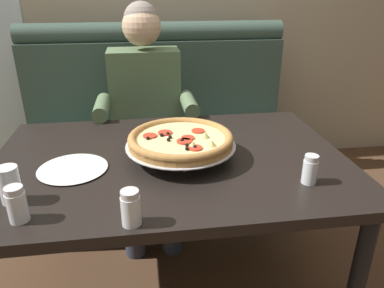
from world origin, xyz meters
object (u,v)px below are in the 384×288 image
object	(u,v)px
pizza	(181,140)
drinking_glass	(10,187)
shaker_parmesan	(17,207)
dining_table	(171,174)
shaker_oregano	(310,171)
plate_near_left	(73,167)
booth_bench	(159,140)
diner_main	(146,108)
shaker_pepper_flakes	(131,210)

from	to	relation	value
pizza	drinking_glass	distance (m)	0.61
pizza	shaker_parmesan	bearing A→B (deg)	-145.83
dining_table	pizza	world-z (taller)	pizza
dining_table	drinking_glass	distance (m)	0.59
dining_table	shaker_parmesan	size ratio (longest dim) A/B	12.57
shaker_oregano	plate_near_left	world-z (taller)	shaker_oregano
booth_bench	shaker_oregano	distance (m)	1.35
pizza	shaker_parmesan	size ratio (longest dim) A/B	3.87
drinking_glass	pizza	bearing A→B (deg)	22.99
booth_bench	plate_near_left	distance (m)	1.12
diner_main	pizza	world-z (taller)	diner_main
booth_bench	diner_main	bearing A→B (deg)	-106.45
shaker_pepper_flakes	pizza	bearing A→B (deg)	65.28
shaker_parmesan	drinking_glass	distance (m)	0.12
shaker_oregano	shaker_pepper_flakes	xyz separation A→B (m)	(-0.60, -0.15, 0.00)
shaker_parmesan	pizza	bearing A→B (deg)	34.17
dining_table	drinking_glass	xyz separation A→B (m)	(-0.52, -0.25, 0.13)
dining_table	drinking_glass	bearing A→B (deg)	-154.31
shaker_parmesan	drinking_glass	world-z (taller)	drinking_glass
shaker_oregano	pizza	bearing A→B (deg)	148.17
shaker_oregano	dining_table	bearing A→B (deg)	149.40
dining_table	pizza	distance (m)	0.16
plate_near_left	shaker_parmesan	bearing A→B (deg)	-108.72
diner_main	pizza	distance (m)	0.71
booth_bench	diner_main	distance (m)	0.42
booth_bench	shaker_oregano	world-z (taller)	booth_bench
booth_bench	shaker_parmesan	xyz separation A→B (m)	(-0.47, -1.30, 0.37)
shaker_pepper_flakes	booth_bench	bearing A→B (deg)	83.82
shaker_oregano	shaker_parmesan	distance (m)	0.93
dining_table	diner_main	size ratio (longest dim) A/B	1.09
plate_near_left	booth_bench	bearing A→B (deg)	69.79
dining_table	shaker_pepper_flakes	distance (m)	0.46
drinking_glass	booth_bench	bearing A→B (deg)	66.42
diner_main	plate_near_left	distance (m)	0.79
drinking_glass	diner_main	bearing A→B (deg)	64.50
shaker_parmesan	diner_main	bearing A→B (deg)	69.28
shaker_oregano	shaker_pepper_flakes	bearing A→B (deg)	-165.76
shaker_pepper_flakes	shaker_parmesan	bearing A→B (deg)	168.92
shaker_pepper_flakes	plate_near_left	world-z (taller)	shaker_pepper_flakes
pizza	plate_near_left	world-z (taller)	pizza
dining_table	shaker_parmesan	bearing A→B (deg)	-142.62
dining_table	shaker_parmesan	distance (m)	0.61
shaker_parmesan	booth_bench	bearing A→B (deg)	70.14
plate_near_left	shaker_pepper_flakes	bearing A→B (deg)	-59.11
booth_bench	shaker_parmesan	distance (m)	1.43
shaker_parmesan	plate_near_left	distance (m)	0.32
diner_main	shaker_pepper_flakes	world-z (taller)	diner_main
shaker_oregano	drinking_glass	distance (m)	0.98
shaker_oregano	shaker_parmesan	world-z (taller)	shaker_parmesan
diner_main	pizza	xyz separation A→B (m)	(0.12, -0.69, 0.09)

